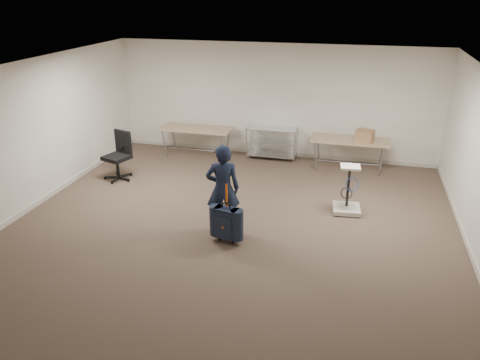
# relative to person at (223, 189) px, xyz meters

# --- Properties ---
(ground) EXTENTS (9.00, 9.00, 0.00)m
(ground) POSITION_rel_person_xyz_m (0.12, -0.29, -0.80)
(ground) COLOR #4D3C2F
(ground) RESTS_ON ground
(room_shell) EXTENTS (8.00, 9.00, 9.00)m
(room_shell) POSITION_rel_person_xyz_m (0.12, 1.09, -0.75)
(room_shell) COLOR silver
(room_shell) RESTS_ON ground
(folding_table_left) EXTENTS (1.80, 0.75, 0.73)m
(folding_table_left) POSITION_rel_person_xyz_m (-1.78, 3.66, -0.13)
(folding_table_left) COLOR #927859
(folding_table_left) RESTS_ON ground
(folding_table_right) EXTENTS (1.80, 0.75, 0.73)m
(folding_table_right) POSITION_rel_person_xyz_m (2.02, 3.66, -0.13)
(folding_table_right) COLOR #927859
(folding_table_right) RESTS_ON ground
(wire_shelf) EXTENTS (1.22, 0.47, 0.80)m
(wire_shelf) POSITION_rel_person_xyz_m (0.12, 3.91, -0.36)
(wire_shelf) COLOR silver
(wire_shelf) RESTS_ON ground
(person) EXTENTS (0.68, 0.55, 1.61)m
(person) POSITION_rel_person_xyz_m (0.00, 0.00, 0.00)
(person) COLOR black
(person) RESTS_ON ground
(suitcase) EXTENTS (0.43, 0.30, 1.07)m
(suitcase) POSITION_rel_person_xyz_m (0.17, -0.38, -0.44)
(suitcase) COLOR black
(suitcase) RESTS_ON ground
(office_chair) EXTENTS (0.65, 0.66, 1.08)m
(office_chair) POSITION_rel_person_xyz_m (-2.96, 1.76, -0.48)
(office_chair) COLOR black
(office_chair) RESTS_ON ground
(equipment_cart) EXTENTS (0.56, 0.56, 0.95)m
(equipment_cart) POSITION_rel_person_xyz_m (2.10, 1.30, -0.56)
(equipment_cart) COLOR beige
(equipment_cart) RESTS_ON ground
(cardboard_box) EXTENTS (0.44, 0.39, 0.28)m
(cardboard_box) POSITION_rel_person_xyz_m (2.34, 3.57, 0.07)
(cardboard_box) COLOR olive
(cardboard_box) RESTS_ON folding_table_right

